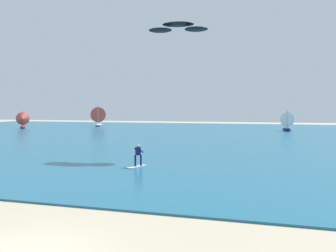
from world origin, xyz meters
TOP-DOWN VIEW (x-y plane):
  - ocean at (0.00, 50.14)m, footprint 160.00×90.00m
  - kitesurfer at (-2.54, 15.69)m, footprint 1.16×2.03m
  - kite at (-1.63, 24.28)m, footprint 5.90×2.68m
  - sailboat_near_shore at (-34.45, 70.73)m, footprint 4.19×4.73m
  - sailboat_outermost at (9.73, 64.22)m, footprint 3.24×3.64m
  - sailboat_leading at (-45.62, 56.52)m, footprint 3.34×3.63m

SIDE VIEW (x-z plane):
  - ocean at x=0.00m, z-range 0.00..0.10m
  - kitesurfer at x=-2.54m, z-range -0.13..1.54m
  - sailboat_leading at x=-45.62m, z-range -0.07..3.97m
  - sailboat_outermost at x=9.73m, z-range -0.07..4.02m
  - sailboat_near_shore at x=-34.45m, z-range -0.12..5.19m
  - kite at x=-1.63m, z-range 11.72..12.59m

